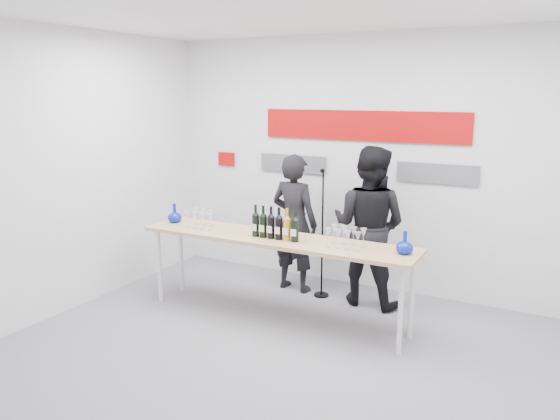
{
  "coord_description": "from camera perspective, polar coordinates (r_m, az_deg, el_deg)",
  "views": [
    {
      "loc": [
        2.21,
        -4.12,
        2.34
      ],
      "look_at": [
        -0.39,
        0.69,
        1.15
      ],
      "focal_mm": 35.0,
      "sensor_mm": 36.0,
      "label": 1
    }
  ],
  "objects": [
    {
      "name": "wine_bottles",
      "position": [
        5.47,
        -0.53,
        -1.36
      ],
      "size": [
        0.53,
        0.08,
        0.33
      ],
      "rotation": [
        0.0,
        0.0,
        0.01
      ],
      "color": "black",
      "rests_on": "tasting_table"
    },
    {
      "name": "signage",
      "position": [
        6.52,
        7.99,
        7.47
      ],
      "size": [
        3.38,
        0.02,
        0.79
      ],
      "color": "#A50708",
      "rests_on": "back_wall"
    },
    {
      "name": "tasting_table",
      "position": [
        5.59,
        -0.49,
        -3.51
      ],
      "size": [
        2.96,
        0.62,
        0.89
      ],
      "rotation": [
        0.0,
        0.0,
        0.01
      ],
      "color": "tan",
      "rests_on": "ground"
    },
    {
      "name": "glasses_left",
      "position": [
        6.02,
        -8.3,
        -0.93
      ],
      "size": [
        0.37,
        0.23,
        0.18
      ],
      "color": "silver",
      "rests_on": "tasting_table"
    },
    {
      "name": "mic_stand",
      "position": [
        6.33,
        4.39,
        -5.05
      ],
      "size": [
        0.18,
        0.18,
        1.51
      ],
      "rotation": [
        0.0,
        0.0,
        0.3
      ],
      "color": "black",
      "rests_on": "ground"
    },
    {
      "name": "presenter_left",
      "position": [
        6.44,
        1.51,
        -1.37
      ],
      "size": [
        0.63,
        0.45,
        1.64
      ],
      "primitive_type": "imported",
      "rotation": [
        0.0,
        0.0,
        3.05
      ],
      "color": "black",
      "rests_on": "ground"
    },
    {
      "name": "glasses_right",
      "position": [
        5.25,
        6.86,
        -2.88
      ],
      "size": [
        0.37,
        0.23,
        0.18
      ],
      "color": "silver",
      "rests_on": "tasting_table"
    },
    {
      "name": "decanter_right",
      "position": [
        5.12,
        12.92,
        -3.32
      ],
      "size": [
        0.16,
        0.16,
        0.21
      ],
      "primitive_type": null,
      "color": "#081D9C",
      "rests_on": "tasting_table"
    },
    {
      "name": "back_wall",
      "position": [
        6.57,
        8.46,
        4.79
      ],
      "size": [
        5.0,
        0.04,
        3.0
      ],
      "primitive_type": "cube",
      "color": "silver",
      "rests_on": "ground"
    },
    {
      "name": "decanter_left",
      "position": [
        6.3,
        -10.96,
        -0.3
      ],
      "size": [
        0.16,
        0.16,
        0.21
      ],
      "primitive_type": null,
      "color": "#081D9C",
      "rests_on": "tasting_table"
    },
    {
      "name": "ground",
      "position": [
        5.23,
        0.15,
        -14.29
      ],
      "size": [
        5.0,
        5.0,
        0.0
      ],
      "primitive_type": "plane",
      "color": "slate",
      "rests_on": "ground"
    },
    {
      "name": "presenter_right",
      "position": [
        6.09,
        9.26,
        -1.68
      ],
      "size": [
        0.9,
        0.72,
        1.78
      ],
      "primitive_type": "imported",
      "rotation": [
        0.0,
        0.0,
        3.08
      ],
      "color": "black",
      "rests_on": "ground"
    }
  ]
}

